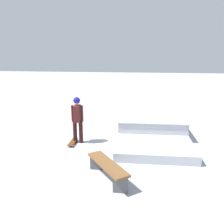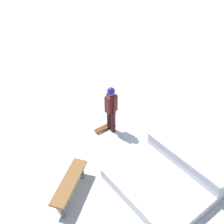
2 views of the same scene
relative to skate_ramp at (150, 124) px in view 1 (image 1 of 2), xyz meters
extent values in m
plane|color=#A8AAB2|center=(-0.39, -0.52, -0.32)|extent=(60.00, 60.00, 0.00)
cube|color=#B0B3BB|center=(-0.48, -0.01, 0.03)|extent=(3.66, 2.69, 0.70)
cube|color=#B0B3BB|center=(2.22, 0.06, -0.17)|extent=(1.87, 2.64, 0.30)
cylinder|color=gray|center=(1.32, 0.03, 0.38)|extent=(0.15, 2.60, 0.08)
cylinder|color=black|center=(1.69, -2.60, 0.09)|extent=(0.15, 0.15, 0.82)
cylinder|color=black|center=(1.71, -2.82, 0.09)|extent=(0.15, 0.15, 0.82)
cube|color=#4C1919|center=(1.70, -2.71, 0.80)|extent=(0.40, 0.25, 0.60)
cylinder|color=#4C1919|center=(1.68, -2.54, 0.80)|extent=(0.09, 0.09, 0.60)
cylinder|color=#4C1919|center=(1.71, -2.89, 0.80)|extent=(0.09, 0.09, 0.60)
sphere|color=tan|center=(1.70, -2.71, 1.25)|extent=(0.22, 0.22, 0.22)
sphere|color=navy|center=(1.70, -2.71, 1.28)|extent=(0.25, 0.25, 0.25)
cube|color=#593314|center=(1.85, -2.88, -0.23)|extent=(0.81, 0.22, 0.02)
cylinder|color=silver|center=(2.13, -2.75, -0.29)|extent=(0.06, 0.03, 0.06)
cylinder|color=silver|center=(2.13, -2.98, -0.29)|extent=(0.06, 0.03, 0.06)
cylinder|color=silver|center=(1.57, -2.77, -0.29)|extent=(0.06, 0.03, 0.06)
cylinder|color=silver|center=(1.57, -3.00, -0.29)|extent=(0.06, 0.03, 0.06)
cube|color=brown|center=(4.12, -1.25, 0.13)|extent=(1.52, 1.28, 0.06)
cube|color=#4C4C51|center=(3.60, -1.64, -0.11)|extent=(0.08, 0.36, 0.42)
cube|color=#4C4C51|center=(4.64, -0.86, -0.11)|extent=(0.08, 0.36, 0.42)
camera|label=1|loc=(9.43, -0.44, 2.92)|focal=36.48mm
camera|label=2|loc=(5.91, 3.09, 5.93)|focal=43.49mm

